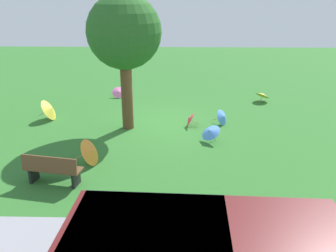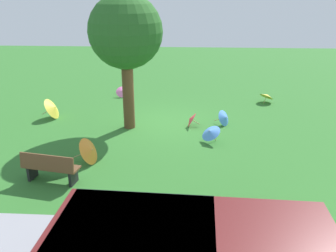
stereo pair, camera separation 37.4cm
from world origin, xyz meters
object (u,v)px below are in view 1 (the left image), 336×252
Objects in this scene: parasol_red_0 at (189,119)px; parasol_orange_0 at (92,152)px; parasol_blue_0 at (210,131)px; shade_tree at (124,33)px; parasol_yellow_0 at (50,109)px; parasol_yellow_1 at (263,95)px; park_bench at (52,169)px; parasol_pink_0 at (118,92)px; parasol_blue_1 at (223,117)px.

parasol_orange_0 is at bearing 46.54° from parasol_red_0.
parasol_orange_0 is at bearing 24.92° from parasol_blue_0.
shade_tree is 4.66m from parasol_yellow_0.
parasol_yellow_0 is at bearing 16.01° from parasol_yellow_1.
park_bench is at bearing 32.98° from parasol_blue_0.
parasol_yellow_1 is (-2.96, -4.82, -0.06)m from parasol_blue_0.
parasol_red_0 reaches higher than parasol_pink_0.
shade_tree is at bearing 30.39° from parasol_yellow_1.
parasol_yellow_0 reaches higher than parasol_yellow_1.
parasol_blue_0 is (-4.58, -2.97, -0.07)m from park_bench.
park_bench is 10.84m from parasol_yellow_1.
parasol_pink_0 is at bearing -52.41° from parasol_blue_0.
parasol_pink_0 is at bearing -47.93° from parasol_red_0.
park_bench reaches higher than parasol_blue_0.
parasol_blue_0 is at bearing 127.59° from parasol_pink_0.
park_bench is 1.79× the size of parasol_yellow_0.
parasol_blue_1 is at bearing 176.35° from parasol_yellow_0.
parasol_orange_0 is at bearing 92.48° from parasol_pink_0.
parasol_yellow_1 is (-6.74, -6.58, -0.08)m from parasol_orange_0.
shade_tree is at bearing 165.67° from parasol_yellow_0.
parasol_orange_0 is 5.63m from parasol_blue_1.
park_bench is at bearing 49.01° from parasol_red_0.
shade_tree is 7.70× the size of parasol_red_0.
shade_tree reaches higher than parasol_blue_0.
parasol_orange_0 is 4.69m from parasol_yellow_0.
parasol_yellow_1 is at bearing -121.55° from parasol_blue_0.
shade_tree reaches higher than parasol_red_0.
shade_tree is at bearing -22.75° from parasol_blue_0.
parasol_yellow_0 is (1.82, -5.11, -0.02)m from park_bench.
park_bench is 7.02m from parasol_blue_1.
parasol_blue_0 is at bearing -155.08° from parasol_orange_0.
parasol_blue_0 is at bearing 113.77° from parasol_red_0.
parasol_pink_0 is 6.70m from parasol_blue_0.
parasol_yellow_0 is at bearing -3.65° from parasol_blue_1.
parasol_orange_0 is 0.99× the size of parasol_blue_0.
parasol_yellow_0 is (7.07, -0.45, 0.12)m from parasol_blue_1.
park_bench is at bearing 41.53° from parasol_blue_1.
parasol_orange_0 reaches higher than parasol_red_0.
parasol_blue_1 is 3.88m from parasol_yellow_1.
parasol_pink_0 is 3.93m from parasol_yellow_0.
parasol_yellow_0 is (3.33, -0.85, -3.15)m from shade_tree.
parasol_red_0 is at bearing -133.46° from parasol_orange_0.
parasol_pink_0 is 1.08× the size of parasol_red_0.
parasol_orange_0 is 1.04× the size of parasol_yellow_1.
parasol_blue_0 is (-4.09, 5.31, 0.11)m from parasol_pink_0.
park_bench reaches higher than parasol_blue_1.
parasol_pink_0 is at bearing -87.52° from parasol_orange_0.
parasol_blue_0 is at bearing 157.25° from shade_tree.
parasol_yellow_1 is at bearing -149.61° from shade_tree.
parasol_yellow_0 is (6.40, -2.14, 0.05)m from parasol_blue_0.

